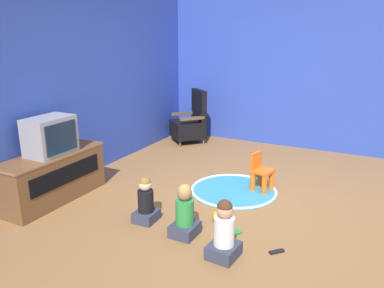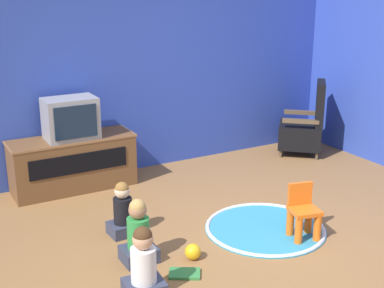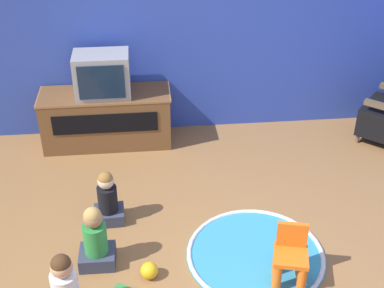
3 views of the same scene
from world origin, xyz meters
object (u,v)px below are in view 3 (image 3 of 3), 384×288
tv_cabinet (107,117)px  child_watching_center (108,200)px  yellow_kid_chair (290,260)px  child_watching_right (96,240)px  toy_ball (149,271)px  television (102,75)px

tv_cabinet → child_watching_center: (0.05, -1.33, -0.09)m
yellow_kid_chair → child_watching_right: size_ratio=0.91×
child_watching_right → toy_ball: (0.41, -0.20, -0.17)m
child_watching_center → child_watching_right: 0.53m
tv_cabinet → yellow_kid_chair: bearing=-56.6°
child_watching_right → child_watching_center: bearing=82.6°
yellow_kid_chair → toy_ball: yellow_kid_chair is taller
tv_cabinet → child_watching_center: bearing=-87.9°
toy_ball → television: bearing=100.7°
child_watching_center → yellow_kid_chair: bearing=-34.0°
television → toy_ball: size_ratio=4.03×
television → child_watching_center: 1.43m
television → child_watching_right: bearing=-90.8°
child_watching_center → tv_cabinet: bearing=90.0°
television → child_watching_right: television is taller
tv_cabinet → yellow_kid_chair: tv_cabinet is taller
child_watching_center → toy_ball: 0.81m
tv_cabinet → child_watching_right: bearing=-90.8°
yellow_kid_chair → child_watching_right: (-1.47, 0.35, 0.02)m
television → yellow_kid_chair: bearing=-56.3°
toy_ball → child_watching_right: bearing=154.2°
tv_cabinet → yellow_kid_chair: (1.45, -2.20, -0.09)m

